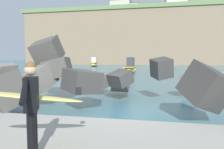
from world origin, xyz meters
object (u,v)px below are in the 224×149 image
Objects in this scene: surfer_with_board at (30,102)px; station_building_central at (154,12)px; station_building_annex at (131,11)px; boat_near_right at (56,66)px; boat_mid_left at (94,63)px; station_building_east at (120,7)px; station_building_west at (176,6)px; boat_near_left at (130,68)px.

station_building_central is at bearing 88.59° from surfer_with_board.
boat_near_right is at bearing -101.96° from station_building_annex.
boat_mid_left is at bearing -109.93° from station_building_central.
station_building_annex is (2.77, 8.27, 0.28)m from station_building_east.
station_building_west reaches higher than boat_mid_left.
station_building_west reaches higher than surfer_with_board.
boat_near_right is (-15.71, 9.48, -0.20)m from boat_near_left.
station_building_west is 19.44m from station_building_east.
boat_near_left is 0.72× the size of station_building_east.
boat_near_right is 1.28× the size of boat_mid_left.
station_building_annex reaches higher than surfer_with_board.
boat_near_left is at bearing -83.76° from station_building_annex.
boat_mid_left is 39.87m from station_building_annex.
boat_near_left is 63.86m from station_building_central.
station_building_east is at bearing 79.53° from boat_near_right.
station_building_annex is (-9.17, -5.33, -0.39)m from station_building_central.
boat_near_left is 54.07m from station_building_west.
boat_mid_left is (4.50, 11.45, 0.28)m from boat_near_right.
station_building_central reaches higher than station_building_annex.
boat_near_right is at bearing 115.37° from surfer_with_board.
boat_near_left is 1.01× the size of boat_mid_left.
station_building_central is (14.35, 39.57, 20.13)m from boat_mid_left.
boat_near_right is at bearing -100.47° from station_building_east.
station_building_west is (9.49, 75.03, 19.10)m from surfer_with_board.
surfer_with_board is 39.03m from boat_near_right.
station_building_west is 17.56m from station_building_annex.
station_building_east is at bearing 97.68° from surfer_with_board.
boat_near_right reaches higher than boat_mid_left.
surfer_with_board is 83.50m from station_building_annex.
surfer_with_board is 78.00m from station_building_west.
boat_mid_left is 0.71× the size of station_building_central.
station_building_central reaches higher than boat_near_left.
surfer_with_board is at bearing -82.32° from station_building_east.
station_building_west is at bearing 6.94° from station_building_east.
boat_mid_left is at bearing -98.61° from station_building_annex.
station_building_east is (-11.93, -13.60, -0.67)m from station_building_central.
surfer_with_board is at bearing -75.34° from boat_mid_left.
station_building_central reaches higher than boat_near_right.
station_building_east reaches higher than boat_near_left.
boat_mid_left is at bearing -127.47° from station_building_west.
station_building_east is (2.42, 25.97, 19.45)m from boat_mid_left.
boat_mid_left is 0.75× the size of station_building_annex.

